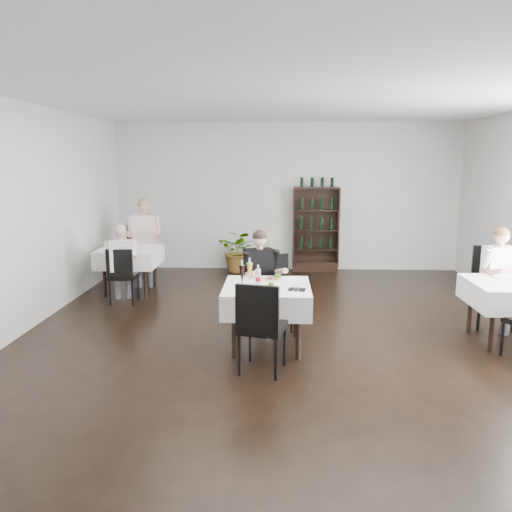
% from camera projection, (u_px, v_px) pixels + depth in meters
% --- Properties ---
extents(room_shell, '(9.00, 9.00, 9.00)m').
position_uv_depth(room_shell, '(293.00, 225.00, 5.79)').
color(room_shell, black).
rests_on(room_shell, ground).
extents(wine_shelf, '(0.90, 0.28, 1.75)m').
position_uv_depth(wine_shelf, '(316.00, 230.00, 10.12)').
color(wine_shelf, black).
rests_on(wine_shelf, ground).
extents(main_table, '(1.03, 1.03, 0.77)m').
position_uv_depth(main_table, '(267.00, 298.00, 5.97)').
color(main_table, black).
rests_on(main_table, ground).
extents(left_table, '(0.98, 0.98, 0.77)m').
position_uv_depth(left_table, '(130.00, 257.00, 8.53)').
color(left_table, black).
rests_on(left_table, ground).
extents(right_table, '(0.98, 0.98, 0.77)m').
position_uv_depth(right_table, '(511.00, 294.00, 6.14)').
color(right_table, black).
rests_on(right_table, ground).
extents(potted_tree, '(0.94, 0.88, 0.85)m').
position_uv_depth(potted_tree, '(239.00, 251.00, 10.16)').
color(potted_tree, '#24521C').
rests_on(potted_tree, ground).
extents(main_chair_far, '(0.53, 0.53, 0.99)m').
position_uv_depth(main_chair_far, '(273.00, 286.00, 6.73)').
color(main_chair_far, black).
rests_on(main_chair_far, ground).
extents(main_chair_near, '(0.55, 0.56, 1.00)m').
position_uv_depth(main_chair_near, '(260.00, 322.00, 5.22)').
color(main_chair_near, black).
rests_on(main_chair_near, ground).
extents(left_chair_far, '(0.60, 0.60, 1.06)m').
position_uv_depth(left_chair_far, '(141.00, 250.00, 9.20)').
color(left_chair_far, black).
rests_on(left_chair_far, ground).
extents(left_chair_near, '(0.41, 0.42, 0.90)m').
position_uv_depth(left_chair_near, '(122.00, 272.00, 7.82)').
color(left_chair_near, black).
rests_on(left_chair_near, ground).
extents(right_chair_far, '(0.56, 0.56, 1.08)m').
position_uv_depth(right_chair_far, '(492.00, 281.00, 6.83)').
color(right_chair_far, black).
rests_on(right_chair_far, ground).
extents(diner_main, '(0.60, 0.63, 1.34)m').
position_uv_depth(diner_main, '(261.00, 272.00, 6.62)').
color(diner_main, '#46454D').
rests_on(diner_main, ground).
extents(diner_left_far, '(0.63, 0.65, 1.56)m').
position_uv_depth(diner_left_far, '(144.00, 235.00, 9.10)').
color(diner_left_far, '#46454D').
rests_on(diner_left_far, ground).
extents(diner_left_near, '(0.54, 0.57, 1.27)m').
position_uv_depth(diner_left_near, '(121.00, 257.00, 7.85)').
color(diner_left_near, '#46454D').
rests_on(diner_left_near, ground).
extents(diner_right_far, '(0.57, 0.61, 1.38)m').
position_uv_depth(diner_right_far, '(502.00, 270.00, 6.63)').
color(diner_right_far, '#46454D').
rests_on(diner_right_far, ground).
extents(plate_far, '(0.32, 0.32, 0.08)m').
position_uv_depth(plate_far, '(274.00, 278.00, 6.23)').
color(plate_far, white).
rests_on(plate_far, main_table).
extents(plate_near, '(0.23, 0.23, 0.07)m').
position_uv_depth(plate_near, '(268.00, 287.00, 5.81)').
color(plate_near, white).
rests_on(plate_near, main_table).
extents(pilsner_dark, '(0.07, 0.07, 0.31)m').
position_uv_depth(pilsner_dark, '(242.00, 275.00, 5.94)').
color(pilsner_dark, black).
rests_on(pilsner_dark, main_table).
extents(pilsner_lager, '(0.07, 0.07, 0.31)m').
position_uv_depth(pilsner_lager, '(250.00, 273.00, 6.05)').
color(pilsner_lager, gold).
rests_on(pilsner_lager, main_table).
extents(coke_bottle, '(0.07, 0.07, 0.26)m').
position_uv_depth(coke_bottle, '(258.00, 278.00, 5.91)').
color(coke_bottle, silver).
rests_on(coke_bottle, main_table).
extents(napkin_cutlery, '(0.22, 0.22, 0.02)m').
position_uv_depth(napkin_cutlery, '(297.00, 289.00, 5.75)').
color(napkin_cutlery, black).
rests_on(napkin_cutlery, main_table).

